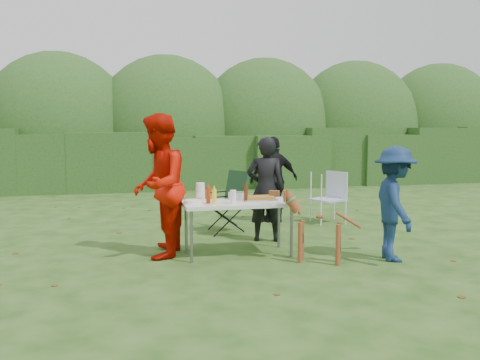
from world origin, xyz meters
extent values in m
plane|color=#1E4211|center=(0.00, 0.00, 0.00)|extent=(80.00, 80.00, 0.00)
cube|color=#23471C|center=(0.00, 8.00, 0.85)|extent=(22.00, 1.40, 1.70)
ellipsoid|color=#3D6628|center=(0.00, 9.60, 1.60)|extent=(20.00, 2.60, 3.20)
cube|color=silver|center=(0.16, 0.26, 0.71)|extent=(1.50, 0.70, 0.05)
cylinder|color=slate|center=(-0.52, -0.02, 0.34)|extent=(0.04, 0.04, 0.69)
cylinder|color=slate|center=(0.84, -0.02, 0.34)|extent=(0.04, 0.04, 0.69)
cylinder|color=slate|center=(-0.52, 0.54, 0.34)|extent=(0.04, 0.04, 0.69)
cylinder|color=slate|center=(0.84, 0.54, 0.34)|extent=(0.04, 0.04, 0.69)
imported|color=black|center=(0.77, 1.01, 0.81)|extent=(0.67, 0.53, 1.61)
imported|color=#C41002|center=(-0.91, 0.42, 0.97)|extent=(0.94, 1.10, 1.94)
imported|color=black|center=(1.36, 2.53, 0.79)|extent=(0.97, 0.49, 1.58)
imported|color=#11284D|center=(2.10, -0.48, 0.76)|extent=(0.76, 1.08, 1.51)
cube|color=#B7B7BA|center=(0.48, 0.34, 0.75)|extent=(0.45, 0.30, 0.02)
cube|color=#A96D24|center=(0.48, 0.34, 0.78)|extent=(0.40, 0.26, 0.04)
cylinder|color=yellow|center=(-0.20, 0.10, 0.84)|extent=(0.06, 0.06, 0.20)
cylinder|color=#A62F0E|center=(-0.26, 0.21, 0.85)|extent=(0.06, 0.06, 0.22)
cylinder|color=#47230F|center=(0.28, 0.29, 0.86)|extent=(0.06, 0.06, 0.24)
cylinder|color=white|center=(-0.34, 0.38, 0.87)|extent=(0.12, 0.12, 0.26)
cylinder|color=white|center=(0.06, 0.12, 0.83)|extent=(0.08, 0.08, 0.18)
cylinder|color=silver|center=(0.20, 0.50, 0.79)|extent=(0.26, 0.26, 0.10)
cylinder|color=white|center=(-0.46, 0.23, 0.77)|extent=(0.24, 0.24, 0.05)
camera|label=1|loc=(-1.37, -6.44, 1.76)|focal=38.00mm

